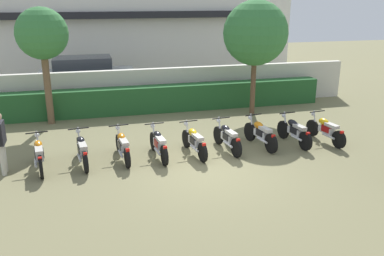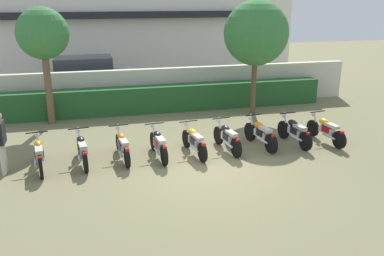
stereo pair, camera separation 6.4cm
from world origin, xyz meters
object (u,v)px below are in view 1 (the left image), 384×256
(inspector_person, at_px, (0,138))
(motorcycle_in_row_5, at_px, (227,137))
(motorcycle_in_row_2, at_px, (123,146))
(motorcycle_in_row_7, at_px, (294,131))
(tree_far_side, at_px, (255,33))
(motorcycle_in_row_1, at_px, (82,150))
(tree_near_inspector, at_px, (42,35))
(motorcycle_in_row_4, at_px, (194,141))
(parked_car, at_px, (87,77))
(motorcycle_in_row_8, at_px, (326,129))
(motorcycle_in_row_3, at_px, (159,144))
(motorcycle_in_row_6, at_px, (260,133))
(motorcycle_in_row_0, at_px, (39,154))

(inspector_person, bearing_deg, motorcycle_in_row_5, 1.46)
(motorcycle_in_row_2, distance_m, motorcycle_in_row_7, 5.57)
(tree_far_side, relative_size, motorcycle_in_row_1, 2.40)
(motorcycle_in_row_1, bearing_deg, motorcycle_in_row_5, -97.03)
(tree_near_inspector, xyz_separation_m, motorcycle_in_row_4, (4.48, -4.51, -2.89))
(motorcycle_in_row_1, distance_m, motorcycle_in_row_2, 1.17)
(parked_car, xyz_separation_m, motorcycle_in_row_8, (7.56, -8.97, -0.50))
(motorcycle_in_row_2, bearing_deg, motorcycle_in_row_7, -96.38)
(tree_far_side, bearing_deg, inspector_person, -155.80)
(motorcycle_in_row_3, xyz_separation_m, motorcycle_in_row_8, (5.62, -0.01, -0.00))
(parked_car, xyz_separation_m, tree_near_inspector, (-1.43, -4.46, 2.39))
(tree_near_inspector, bearing_deg, motorcycle_in_row_6, -33.22)
(motorcycle_in_row_6, xyz_separation_m, motorcycle_in_row_7, (1.17, -0.05, -0.00))
(motorcycle_in_row_3, bearing_deg, motorcycle_in_row_7, -94.08)
(motorcycle_in_row_0, height_order, motorcycle_in_row_6, motorcycle_in_row_0)
(tree_near_inspector, relative_size, motorcycle_in_row_0, 2.30)
(motorcycle_in_row_2, bearing_deg, motorcycle_in_row_1, 87.92)
(inspector_person, bearing_deg, parked_car, 75.46)
(motorcycle_in_row_6, relative_size, motorcycle_in_row_7, 1.01)
(tree_near_inspector, distance_m, motorcycle_in_row_8, 10.47)
(parked_car, distance_m, motorcycle_in_row_3, 9.18)
(motorcycle_in_row_4, bearing_deg, motorcycle_in_row_2, 79.08)
(motorcycle_in_row_0, bearing_deg, motorcycle_in_row_3, -96.06)
(tree_far_side, xyz_separation_m, motorcycle_in_row_2, (-5.68, -3.78, -2.83))
(motorcycle_in_row_1, xyz_separation_m, motorcycle_in_row_2, (1.16, 0.08, -0.01))
(tree_near_inspector, xyz_separation_m, motorcycle_in_row_7, (7.88, -4.44, -2.88))
(parked_car, relative_size, motorcycle_in_row_0, 2.41)
(motorcycle_in_row_5, bearing_deg, motorcycle_in_row_0, 84.09)
(motorcycle_in_row_4, distance_m, motorcycle_in_row_7, 3.40)
(tree_near_inspector, distance_m, motorcycle_in_row_0, 5.40)
(motorcycle_in_row_5, bearing_deg, inspector_person, 84.19)
(motorcycle_in_row_7, bearing_deg, motorcycle_in_row_6, 80.89)
(tree_near_inspector, bearing_deg, parked_car, 72.20)
(parked_car, distance_m, motorcycle_in_row_6, 10.32)
(motorcycle_in_row_3, height_order, motorcycle_in_row_8, motorcycle_in_row_3)
(motorcycle_in_row_8, bearing_deg, motorcycle_in_row_0, 82.46)
(motorcycle_in_row_0, height_order, motorcycle_in_row_8, motorcycle_in_row_0)
(parked_car, distance_m, motorcycle_in_row_7, 11.00)
(motorcycle_in_row_3, distance_m, motorcycle_in_row_4, 1.10)
(motorcycle_in_row_4, height_order, inspector_person, inspector_person)
(motorcycle_in_row_5, distance_m, inspector_person, 6.52)
(motorcycle_in_row_0, height_order, motorcycle_in_row_2, motorcycle_in_row_0)
(motorcycle_in_row_4, relative_size, inspector_person, 1.08)
(motorcycle_in_row_4, height_order, motorcycle_in_row_6, motorcycle_in_row_6)
(tree_far_side, distance_m, motorcycle_in_row_4, 5.97)
(motorcycle_in_row_7, bearing_deg, motorcycle_in_row_0, 84.20)
(motorcycle_in_row_4, bearing_deg, inspector_person, 83.50)
(motorcycle_in_row_0, bearing_deg, tree_near_inspector, -7.30)
(motorcycle_in_row_8, bearing_deg, motorcycle_in_row_3, 81.92)
(tree_far_side, distance_m, motorcycle_in_row_6, 4.89)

